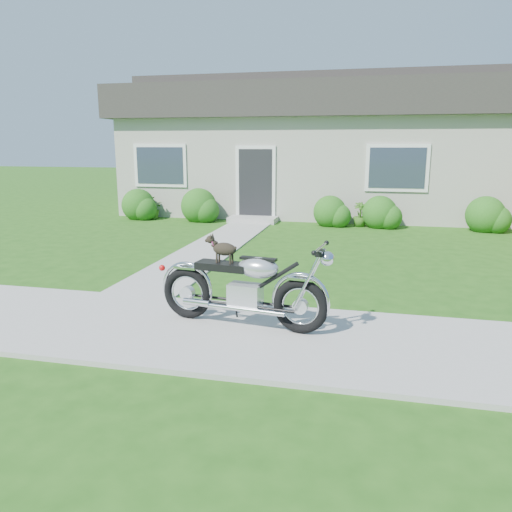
{
  "coord_description": "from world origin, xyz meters",
  "views": [
    {
      "loc": [
        1.88,
        -5.44,
        2.24
      ],
      "look_at": [
        0.38,
        1.0,
        0.75
      ],
      "focal_mm": 35.0,
      "sensor_mm": 36.0,
      "label": 1
    }
  ],
  "objects": [
    {
      "name": "ground",
      "position": [
        0.0,
        0.0,
        0.0
      ],
      "size": [
        80.0,
        80.0,
        0.0
      ],
      "primitive_type": "plane",
      "color": "#235114",
      "rests_on": "ground"
    },
    {
      "name": "sidewalk",
      "position": [
        0.0,
        0.0,
        0.02
      ],
      "size": [
        24.0,
        2.2,
        0.04
      ],
      "primitive_type": "cube",
      "color": "#9E9B93",
      "rests_on": "ground"
    },
    {
      "name": "walkway",
      "position": [
        -1.5,
        5.0,
        0.01
      ],
      "size": [
        1.2,
        8.0,
        0.03
      ],
      "primitive_type": "cube",
      "color": "#9E9B93",
      "rests_on": "ground"
    },
    {
      "name": "house",
      "position": [
        -0.0,
        11.99,
        2.16
      ],
      "size": [
        12.6,
        7.03,
        4.5
      ],
      "color": "#BCB9AA",
      "rests_on": "ground"
    },
    {
      "name": "shrub_row",
      "position": [
        -0.33,
        8.5,
        0.42
      ],
      "size": [
        10.84,
        1.06,
        1.06
      ],
      "color": "#265E19",
      "rests_on": "ground"
    },
    {
      "name": "potted_plant_left",
      "position": [
        -4.64,
        8.55,
        0.33
      ],
      "size": [
        0.69,
        0.63,
        0.66
      ],
      "primitive_type": "imported",
      "rotation": [
        0.0,
        0.0,
        3.36
      ],
      "color": "#305B18",
      "rests_on": "ground"
    },
    {
      "name": "potted_plant_right",
      "position": [
        1.57,
        8.55,
        0.34
      ],
      "size": [
        0.47,
        0.47,
        0.67
      ],
      "primitive_type": "imported",
      "rotation": [
        0.0,
        0.0,
        0.29
      ],
      "color": "#305F1A",
      "rests_on": "ground"
    },
    {
      "name": "motorcycle_with_dog",
      "position": [
        0.42,
        0.21,
        0.54
      ],
      "size": [
        2.22,
        0.64,
        1.11
      ],
      "rotation": [
        0.0,
        0.0,
        -0.13
      ],
      "color": "black",
      "rests_on": "sidewalk"
    }
  ]
}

